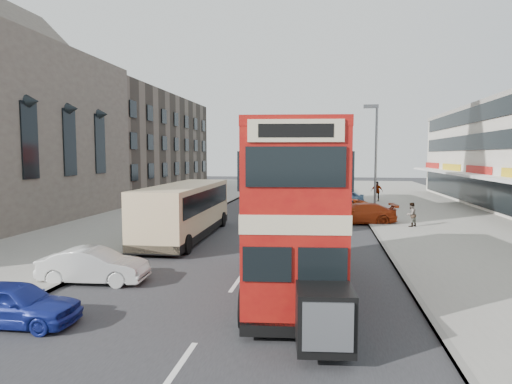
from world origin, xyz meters
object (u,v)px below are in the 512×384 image
Objects in this scene: car_right_b at (346,205)px; cyclist at (340,211)px; pedestrian_far at (377,191)px; car_right_c at (345,197)px; pedestrian_near at (411,214)px; car_left_near at (14,304)px; car_left_front at (94,266)px; bus_main at (291,209)px; street_lamp at (375,153)px; coach at (185,209)px; car_right_a at (359,214)px; bus_second at (316,174)px.

car_right_b is 5.74m from cyclist.
car_right_c is at bearing -150.31° from pedestrian_far.
car_right_b is 2.55× the size of pedestrian_near.
car_left_front is (0.07, 4.01, 0.03)m from car_left_near.
bus_main is at bearing -94.50° from cyclist.
street_lamp is 4.68m from cyclist.
cyclist is at bearing 36.87° from coach.
car_left_front is 1.66× the size of cyclist.
street_lamp is 4.19× the size of pedestrian_far.
pedestrian_far is at bearing 161.82° from car_right_b.
pedestrian_far reaches higher than car_right_b.
pedestrian_far is at bearing 163.79° from car_right_a.
pedestrian_near reaches higher than car_left_front.
coach is 2.16× the size of car_right_a.
street_lamp is 20.76m from car_left_front.
car_left_front is at bearing -94.90° from coach.
bus_main reaches higher than car_left_near.
car_left_near is (-7.52, -28.97, -2.32)m from bus_second.
car_right_c is (2.78, 3.20, -2.32)m from bus_second.
bus_second is at bearing -133.68° from pedestrian_far.
car_right_a reaches higher than car_right_c.
bus_main is 29.88m from pedestrian_far.
cyclist is at bearing -27.01° from car_left_near.
car_left_near is at bearing -111.98° from cyclist.
car_left_front is 1.09× the size of car_right_c.
bus_main is 2.52× the size of car_right_b.
bus_main is 2.56× the size of car_left_front.
bus_second is 2.63× the size of car_left_front.
car_right_a is at bearing -91.01° from pedestrian_far.
car_left_near is at bearing -94.12° from coach.
bus_second reaches higher than pedestrian_far.
pedestrian_far is (-0.35, 15.36, 0.20)m from pedestrian_near.
street_lamp is at bearing 134.77° from car_right_a.
street_lamp is at bearing -38.85° from car_left_front.
car_left_near is 0.92× the size of car_left_front.
coach is at bearing -58.97° from bus_main.
car_right_c is at bearing -19.39° from car_left_near.
car_right_b is at bearing -102.91° from pedestrian_far.
coach reaches higher than car_right_a.
pedestrian_near is (3.65, -7.62, 0.38)m from car_right_b.
street_lamp is 2.10× the size of car_left_front.
car_right_b is at bearing 51.65° from coach.
pedestrian_far is (12.80, 20.39, -0.53)m from coach.
car_left_front is 18.69m from car_right_a.
car_left_front is 32.16m from pedestrian_far.
car_right_a is 6.16m from car_right_b.
coach is 3.00× the size of car_right_c.
pedestrian_near is at bearing -39.16° from car_left_near.
bus_second is 0.96× the size of coach.
street_lamp is 2.06× the size of car_right_b.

